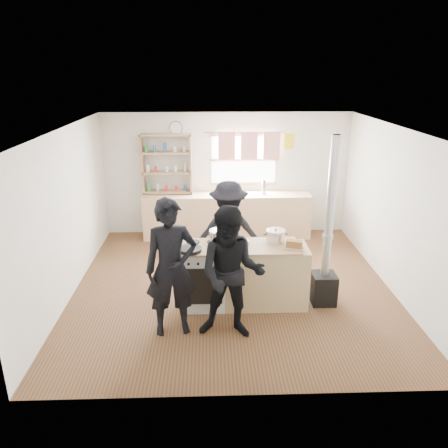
% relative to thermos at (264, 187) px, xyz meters
% --- Properties ---
extents(ground, '(5.00, 5.00, 0.01)m').
position_rel_thermos_xyz_m(ground, '(-0.75, -2.22, -1.05)').
color(ground, brown).
rests_on(ground, ground).
extents(back_counter, '(3.40, 0.55, 0.90)m').
position_rel_thermos_xyz_m(back_counter, '(-0.75, 0.00, -0.59)').
color(back_counter, '#D7B081').
rests_on(back_counter, ground).
extents(shelving_unit, '(1.00, 0.28, 1.20)m').
position_rel_thermos_xyz_m(shelving_unit, '(-1.95, 0.12, 0.47)').
color(shelving_unit, tan).
rests_on(shelving_unit, back_counter).
extents(thermos, '(0.10, 0.10, 0.28)m').
position_rel_thermos_xyz_m(thermos, '(0.00, 0.00, 0.00)').
color(thermos, silver).
rests_on(thermos, back_counter).
extents(cooking_island, '(1.97, 0.64, 0.93)m').
position_rel_thermos_xyz_m(cooking_island, '(-0.61, -2.77, -0.57)').
color(cooking_island, white).
rests_on(cooking_island, ground).
extents(skillet_greens, '(0.45, 0.45, 0.05)m').
position_rel_thermos_xyz_m(skillet_greens, '(-1.38, -2.95, -0.08)').
color(skillet_greens, black).
rests_on(skillet_greens, cooking_island).
extents(roast_tray, '(0.36, 0.31, 0.07)m').
position_rel_thermos_xyz_m(roast_tray, '(-0.73, -2.73, -0.07)').
color(roast_tray, silver).
rests_on(roast_tray, cooking_island).
extents(stockpot_stove, '(0.25, 0.25, 0.20)m').
position_rel_thermos_xyz_m(stockpot_stove, '(-0.99, -2.61, -0.02)').
color(stockpot_stove, '#B4B4B6').
rests_on(stockpot_stove, cooking_island).
extents(stockpot_counter, '(0.28, 0.28, 0.21)m').
position_rel_thermos_xyz_m(stockpot_counter, '(-0.16, -2.65, -0.02)').
color(stockpot_counter, silver).
rests_on(stockpot_counter, cooking_island).
extents(bread_board, '(0.33, 0.28, 0.12)m').
position_rel_thermos_xyz_m(bread_board, '(0.07, -2.89, -0.06)').
color(bread_board, tan).
rests_on(bread_board, cooking_island).
extents(flue_heater, '(0.35, 0.35, 2.50)m').
position_rel_thermos_xyz_m(flue_heater, '(0.57, -2.79, -0.38)').
color(flue_heater, black).
rests_on(flue_heater, ground).
extents(person_near_left, '(0.74, 0.55, 1.83)m').
position_rel_thermos_xyz_m(person_near_left, '(-1.60, -3.45, -0.12)').
color(person_near_left, black).
rests_on(person_near_left, ground).
extents(person_near_right, '(0.94, 0.79, 1.76)m').
position_rel_thermos_xyz_m(person_near_right, '(-0.84, -3.57, -0.16)').
color(person_near_right, black).
rests_on(person_near_right, ground).
extents(person_far, '(1.08, 0.63, 1.66)m').
position_rel_thermos_xyz_m(person_far, '(-0.81, -1.91, -0.21)').
color(person_far, black).
rests_on(person_far, ground).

